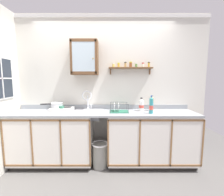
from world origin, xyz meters
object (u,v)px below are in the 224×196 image
at_px(hot_plate_stove, 61,110).
at_px(wall_cabinet, 84,58).
at_px(bottle_detergent_teal_1, 151,106).
at_px(bottle_juice_amber_2, 151,104).
at_px(sink, 86,112).
at_px(bottle_opaque_white_0, 141,105).
at_px(trash_bin, 100,155).
at_px(dish_rack, 118,110).
at_px(mug, 61,109).
at_px(saucepan, 56,105).

relative_size(hot_plate_stove, wall_cabinet, 0.62).
xyz_separation_m(bottle_detergent_teal_1, bottle_juice_amber_2, (0.06, 0.22, -0.01)).
bearing_deg(sink, bottle_detergent_teal_1, -8.55).
bearing_deg(hot_plate_stove, bottle_opaque_white_0, 3.02).
xyz_separation_m(bottle_opaque_white_0, wall_cabinet, (-0.98, 0.07, 0.82)).
relative_size(bottle_opaque_white_0, wall_cabinet, 0.41).
height_order(hot_plate_stove, wall_cabinet, wall_cabinet).
xyz_separation_m(hot_plate_stove, trash_bin, (0.65, -0.11, -0.75)).
bearing_deg(sink, bottle_juice_amber_2, 2.94).
bearing_deg(hot_plate_stove, dish_rack, 0.37).
bearing_deg(mug, sink, 10.40).
height_order(dish_rack, wall_cabinet, wall_cabinet).
bearing_deg(saucepan, bottle_juice_amber_2, 2.44).
height_order(bottle_detergent_teal_1, trash_bin, bottle_detergent_teal_1).
xyz_separation_m(bottle_opaque_white_0, dish_rack, (-0.40, -0.07, -0.07)).
height_order(hot_plate_stove, bottle_detergent_teal_1, bottle_detergent_teal_1).
distance_m(bottle_opaque_white_0, bottle_detergent_teal_1, 0.23).
distance_m(bottle_opaque_white_0, mug, 1.36).
bearing_deg(trash_bin, wall_cabinet, 136.37).
bearing_deg(bottle_opaque_white_0, trash_bin, -165.62).
bearing_deg(mug, bottle_juice_amber_2, 4.93).
bearing_deg(bottle_opaque_white_0, saucepan, -178.01).
bearing_deg(bottle_juice_amber_2, wall_cabinet, 177.32).
relative_size(bottle_detergent_teal_1, mug, 2.40).
xyz_separation_m(bottle_juice_amber_2, trash_bin, (-0.89, -0.20, -0.83)).
distance_m(bottle_juice_amber_2, wall_cabinet, 1.41).
relative_size(hot_plate_stove, bottle_opaque_white_0, 1.53).
bearing_deg(bottle_juice_amber_2, sink, -177.06).
relative_size(hot_plate_stove, saucepan, 1.05).
bearing_deg(bottle_opaque_white_0, mug, -175.21).
relative_size(bottle_detergent_teal_1, trash_bin, 0.69).
relative_size(saucepan, trash_bin, 0.82).
distance_m(hot_plate_stove, trash_bin, 1.00).
bearing_deg(bottle_opaque_white_0, hot_plate_stove, -176.98).
distance_m(bottle_juice_amber_2, trash_bin, 1.24).
xyz_separation_m(hot_plate_stove, bottle_detergent_teal_1, (1.49, -0.13, 0.09)).
xyz_separation_m(sink, bottle_juice_amber_2, (1.13, 0.06, 0.14)).
height_order(wall_cabinet, trash_bin, wall_cabinet).
bearing_deg(wall_cabinet, trash_bin, -43.63).
bearing_deg(dish_rack, bottle_detergent_teal_1, -14.30).
bearing_deg(wall_cabinet, hot_plate_stove, -159.28).
relative_size(hot_plate_stove, dish_rack, 1.16).
bearing_deg(sink, trash_bin, -31.58).
relative_size(bottle_opaque_white_0, bottle_juice_amber_2, 0.86).
xyz_separation_m(mug, trash_bin, (0.64, -0.07, -0.76)).
height_order(saucepan, bottle_juice_amber_2, bottle_juice_amber_2).
xyz_separation_m(hot_plate_stove, dish_rack, (0.96, 0.01, -0.00)).
relative_size(saucepan, bottle_detergent_teal_1, 1.18).
relative_size(bottle_opaque_white_0, trash_bin, 0.56).
xyz_separation_m(saucepan, bottle_juice_amber_2, (1.64, 0.07, 0.00)).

